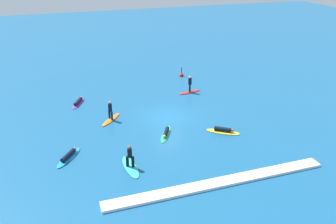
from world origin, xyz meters
TOP-DOWN VIEW (x-y plane):
  - ground_plane at (0.00, 0.00)m, footprint 120.00×120.00m
  - surfer_on_yellow_board at (3.37, -4.06)m, footprint 2.67×2.20m
  - surfer_on_teal_board at (-4.89, -6.61)m, footprint 0.99×2.91m
  - surfer_on_orange_board at (-4.89, 1.01)m, footprint 2.24×2.50m
  - surfer_on_purple_board at (-7.23, 5.55)m, footprint 1.71×2.67m
  - surfer_on_blue_board at (-8.78, -4.08)m, footprint 2.21×2.70m
  - surfer_on_red_board at (3.97, 4.84)m, footprint 2.66×1.10m
  - surfer_on_green_board at (-1.17, -2.98)m, footprint 1.91×2.83m
  - marker_buoy at (4.92, 9.83)m, footprint 0.48×0.48m
  - wave_crest at (0.00, -10.18)m, footprint 14.86×0.90m

SIDE VIEW (x-z plane):
  - ground_plane at x=0.00m, z-range 0.00..0.00m
  - wave_crest at x=0.00m, z-range 0.00..0.18m
  - surfer_on_green_board at x=-1.17m, z-range -0.05..0.33m
  - surfer_on_blue_board at x=-8.78m, z-range -0.06..0.37m
  - surfer_on_yellow_board at x=3.37m, z-range -0.07..0.38m
  - surfer_on_purple_board at x=-7.23m, z-range -0.05..0.37m
  - marker_buoy at x=4.92m, z-range -0.45..0.79m
  - surfer_on_teal_board at x=-4.89m, z-range -0.47..1.24m
  - surfer_on_orange_board at x=-4.89m, z-range -0.42..1.35m
  - surfer_on_red_board at x=3.97m, z-range -0.36..1.43m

